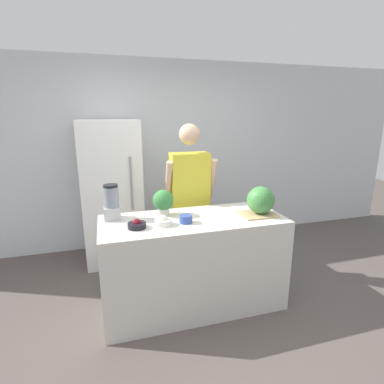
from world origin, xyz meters
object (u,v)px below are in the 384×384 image
object	(u,v)px
blender	(112,203)
watermelon	(261,200)
potted_plant	(163,201)
bowl_cream	(163,221)
person	(190,200)
refrigerator	(112,192)
bowl_small_blue	(186,219)
bowl_cherries	(137,225)

from	to	relation	value
blender	watermelon	bearing A→B (deg)	-11.13
potted_plant	watermelon	bearing A→B (deg)	-15.59
watermelon	bowl_cream	bearing A→B (deg)	-178.79
person	blender	xyz separation A→B (m)	(-0.88, -0.43, 0.16)
refrigerator	person	world-z (taller)	refrigerator
person	blender	size ratio (longest dim) A/B	5.34
watermelon	potted_plant	size ratio (longest dim) A/B	1.06
bowl_cream	bowl_small_blue	world-z (taller)	bowl_cream
watermelon	bowl_small_blue	xyz separation A→B (m)	(-0.76, -0.02, -0.11)
bowl_cream	potted_plant	bearing A→B (deg)	78.60
potted_plant	person	bearing A→B (deg)	48.79
blender	bowl_cherries	bearing A→B (deg)	-57.08
watermelon	blender	size ratio (longest dim) A/B	0.81
person	watermelon	size ratio (longest dim) A/B	6.61
watermelon	bowl_cream	distance (m)	0.97
blender	potted_plant	size ratio (longest dim) A/B	1.32
refrigerator	bowl_cream	world-z (taller)	refrigerator
refrigerator	person	distance (m)	1.06
bowl_cherries	bowl_cream	world-z (taller)	bowl_cream
refrigerator	watermelon	distance (m)	1.93
bowl_cherries	watermelon	bearing A→B (deg)	1.24
bowl_cream	blender	world-z (taller)	blender
refrigerator	bowl_small_blue	size ratio (longest dim) A/B	15.48
refrigerator	watermelon	world-z (taller)	refrigerator
bowl_cherries	bowl_cream	distance (m)	0.23
bowl_cream	blender	size ratio (longest dim) A/B	0.47
person	bowl_cherries	size ratio (longest dim) A/B	11.16
person	bowl_cream	distance (m)	0.85
refrigerator	bowl_cherries	size ratio (longest dim) A/B	11.37
bowl_small_blue	potted_plant	size ratio (longest dim) A/B	0.46
refrigerator	bowl_small_blue	distance (m)	1.50
person	watermelon	distance (m)	0.89
watermelon	bowl_cherries	bearing A→B (deg)	-178.76
watermelon	bowl_small_blue	bearing A→B (deg)	-178.64
refrigerator	bowl_cream	distance (m)	1.43
potted_plant	blender	bearing A→B (deg)	177.65
person	bowl_cream	world-z (taller)	person
bowl_cherries	blender	size ratio (longest dim) A/B	0.48
person	bowl_cream	size ratio (longest dim) A/B	11.41
person	bowl_cherries	world-z (taller)	person
person	potted_plant	size ratio (longest dim) A/B	7.03
refrigerator	bowl_small_blue	bearing A→B (deg)	-66.27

